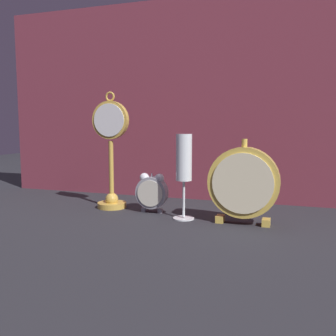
{
  "coord_description": "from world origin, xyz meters",
  "views": [
    {
      "loc": [
        0.33,
        -0.89,
        0.25
      ],
      "look_at": [
        0.0,
        0.08,
        0.13
      ],
      "focal_mm": 40.0,
      "sensor_mm": 36.0,
      "label": 1
    }
  ],
  "objects_px": {
    "champagne_flute": "(184,164)",
    "pocket_watch_on_stand": "(111,155)",
    "mantel_clock_silver": "(243,183)",
    "alarm_clock_twin_bell": "(152,191)"
  },
  "relations": [
    {
      "from": "champagne_flute",
      "to": "pocket_watch_on_stand",
      "type": "bearing_deg",
      "value": 165.8
    },
    {
      "from": "pocket_watch_on_stand",
      "to": "champagne_flute",
      "type": "xyz_separation_m",
      "value": [
        0.25,
        -0.06,
        -0.01
      ]
    },
    {
      "from": "mantel_clock_silver",
      "to": "champagne_flute",
      "type": "bearing_deg",
      "value": 178.53
    },
    {
      "from": "alarm_clock_twin_bell",
      "to": "mantel_clock_silver",
      "type": "bearing_deg",
      "value": -10.07
    },
    {
      "from": "mantel_clock_silver",
      "to": "pocket_watch_on_stand",
      "type": "bearing_deg",
      "value": 170.67
    },
    {
      "from": "alarm_clock_twin_bell",
      "to": "champagne_flute",
      "type": "height_order",
      "value": "champagne_flute"
    },
    {
      "from": "pocket_watch_on_stand",
      "to": "alarm_clock_twin_bell",
      "type": "relative_size",
      "value": 3.06
    },
    {
      "from": "alarm_clock_twin_bell",
      "to": "mantel_clock_silver",
      "type": "relative_size",
      "value": 0.53
    },
    {
      "from": "alarm_clock_twin_bell",
      "to": "mantel_clock_silver",
      "type": "distance_m",
      "value": 0.27
    },
    {
      "from": "pocket_watch_on_stand",
      "to": "mantel_clock_silver",
      "type": "height_order",
      "value": "pocket_watch_on_stand"
    }
  ]
}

